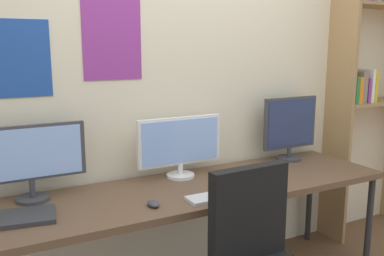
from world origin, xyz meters
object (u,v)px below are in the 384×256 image
(desk, at_px, (196,194))
(laptop_closed, at_px, (21,217))
(monitor_right, at_px, (290,127))
(bookshelf, at_px, (375,59))
(keyboard_main, at_px, (216,197))
(computer_mouse, at_px, (153,204))
(monitor_center, at_px, (180,144))
(monitor_left, at_px, (30,158))

(desk, relative_size, laptop_closed, 7.85)
(desk, bearing_deg, monitor_right, 13.27)
(bookshelf, bearing_deg, keyboard_main, -165.42)
(computer_mouse, bearing_deg, keyboard_main, -8.26)
(keyboard_main, bearing_deg, monitor_center, 90.00)
(monitor_center, xyz_separation_m, laptop_closed, (-0.99, -0.25, -0.20))
(desk, height_order, monitor_center, monitor_center)
(monitor_center, xyz_separation_m, computer_mouse, (-0.35, -0.39, -0.20))
(monitor_left, height_order, monitor_right, monitor_right)
(monitor_center, bearing_deg, laptop_closed, -165.70)
(monitor_center, bearing_deg, monitor_left, -180.00)
(computer_mouse, xyz_separation_m, laptop_closed, (-0.63, 0.14, -0.00))
(desk, relative_size, keyboard_main, 7.62)
(desk, relative_size, monitor_left, 4.27)
(bookshelf, distance_m, monitor_left, 2.72)
(monitor_right, distance_m, keyboard_main, 1.03)
(monitor_center, xyz_separation_m, keyboard_main, (0.00, -0.44, -0.20))
(desk, xyz_separation_m, computer_mouse, (-0.35, -0.18, 0.06))
(keyboard_main, xyz_separation_m, computer_mouse, (-0.35, 0.05, 0.01))
(monitor_center, height_order, keyboard_main, monitor_center)
(bookshelf, height_order, monitor_left, bookshelf)
(monitor_left, distance_m, monitor_center, 0.90)
(monitor_left, xyz_separation_m, monitor_right, (1.80, 0.00, 0.01))
(keyboard_main, bearing_deg, desk, 90.00)
(monitor_left, relative_size, monitor_center, 1.03)
(monitor_center, relative_size, monitor_right, 1.23)
(computer_mouse, bearing_deg, monitor_left, 144.45)
(bookshelf, height_order, monitor_right, bookshelf)
(computer_mouse, height_order, laptop_closed, computer_mouse)
(laptop_closed, bearing_deg, computer_mouse, -3.64)
(monitor_right, bearing_deg, monitor_center, 180.00)
(monitor_right, distance_m, computer_mouse, 1.33)
(bookshelf, distance_m, laptop_closed, 2.86)
(desk, distance_m, keyboard_main, 0.24)
(bookshelf, height_order, monitor_center, bookshelf)
(bookshelf, distance_m, keyboard_main, 1.97)
(laptop_closed, bearing_deg, monitor_center, 23.07)
(laptop_closed, bearing_deg, monitor_left, 79.66)
(bookshelf, bearing_deg, laptop_closed, -174.41)
(monitor_right, bearing_deg, keyboard_main, -153.83)
(monitor_left, bearing_deg, laptop_closed, -109.11)
(monitor_right, relative_size, computer_mouse, 4.86)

